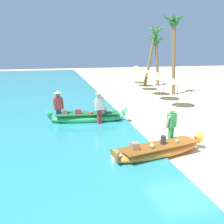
{
  "coord_description": "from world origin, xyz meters",
  "views": [
    {
      "loc": [
        -5.04,
        -8.86,
        3.91
      ],
      "look_at": [
        -2.33,
        2.76,
        0.9
      ],
      "focal_mm": 41.72,
      "sensor_mm": 36.0,
      "label": 1
    }
  ],
  "objects_px": {
    "cooler_box": "(118,160)",
    "person_vendor_hatted": "(99,106)",
    "palm_tree_mid_cluster": "(155,38)",
    "palm_tree_tall_inland": "(156,45)",
    "palm_tree_leaning_seaward": "(173,30)",
    "person_vendor_assistant": "(58,105)",
    "person_tourist_customer": "(171,126)",
    "boat_green_midground": "(88,117)",
    "boat_orange_foreground": "(160,150)"
  },
  "relations": [
    {
      "from": "cooler_box",
      "to": "person_vendor_hatted",
      "type": "bearing_deg",
      "value": 76.49
    },
    {
      "from": "palm_tree_mid_cluster",
      "to": "cooler_box",
      "type": "relative_size",
      "value": 13.06
    },
    {
      "from": "person_vendor_hatted",
      "to": "palm_tree_tall_inland",
      "type": "distance_m",
      "value": 15.03
    },
    {
      "from": "palm_tree_leaning_seaward",
      "to": "person_vendor_hatted",
      "type": "bearing_deg",
      "value": -135.05
    },
    {
      "from": "palm_tree_tall_inland",
      "to": "cooler_box",
      "type": "relative_size",
      "value": 11.12
    },
    {
      "from": "palm_tree_tall_inland",
      "to": "person_vendor_hatted",
      "type": "bearing_deg",
      "value": -122.99
    },
    {
      "from": "person_vendor_assistant",
      "to": "palm_tree_mid_cluster",
      "type": "bearing_deg",
      "value": 49.79
    },
    {
      "from": "palm_tree_leaning_seaward",
      "to": "palm_tree_mid_cluster",
      "type": "xyz_separation_m",
      "value": [
        0.51,
        5.1,
        -0.44
      ]
    },
    {
      "from": "person_tourist_customer",
      "to": "person_vendor_assistant",
      "type": "distance_m",
      "value": 6.11
    },
    {
      "from": "boat_green_midground",
      "to": "palm_tree_leaning_seaward",
      "type": "relative_size",
      "value": 0.65
    },
    {
      "from": "boat_green_midground",
      "to": "palm_tree_leaning_seaward",
      "type": "distance_m",
      "value": 11.47
    },
    {
      "from": "person_vendor_assistant",
      "to": "palm_tree_tall_inland",
      "type": "relative_size",
      "value": 0.34
    },
    {
      "from": "person_vendor_assistant",
      "to": "palm_tree_tall_inland",
      "type": "bearing_deg",
      "value": 49.12
    },
    {
      "from": "boat_orange_foreground",
      "to": "palm_tree_mid_cluster",
      "type": "bearing_deg",
      "value": 69.0
    },
    {
      "from": "person_tourist_customer",
      "to": "palm_tree_mid_cluster",
      "type": "xyz_separation_m",
      "value": [
        5.73,
        16.17,
        3.78
      ]
    },
    {
      "from": "person_vendor_assistant",
      "to": "palm_tree_mid_cluster",
      "type": "relative_size",
      "value": 0.29
    },
    {
      "from": "boat_orange_foreground",
      "to": "palm_tree_leaning_seaward",
      "type": "height_order",
      "value": "palm_tree_leaning_seaward"
    },
    {
      "from": "boat_green_midground",
      "to": "palm_tree_tall_inland",
      "type": "height_order",
      "value": "palm_tree_tall_inland"
    },
    {
      "from": "palm_tree_leaning_seaward",
      "to": "cooler_box",
      "type": "height_order",
      "value": "palm_tree_leaning_seaward"
    },
    {
      "from": "boat_orange_foreground",
      "to": "person_vendor_hatted",
      "type": "distance_m",
      "value": 4.64
    },
    {
      "from": "boat_orange_foreground",
      "to": "palm_tree_mid_cluster",
      "type": "relative_size",
      "value": 0.65
    },
    {
      "from": "palm_tree_tall_inland",
      "to": "boat_orange_foreground",
      "type": "bearing_deg",
      "value": -111.58
    },
    {
      "from": "person_vendor_hatted",
      "to": "person_vendor_assistant",
      "type": "xyz_separation_m",
      "value": [
        -2.0,
        0.77,
        -0.02
      ]
    },
    {
      "from": "person_vendor_hatted",
      "to": "person_tourist_customer",
      "type": "xyz_separation_m",
      "value": [
        2.12,
        -3.74,
        -0.08
      ]
    },
    {
      "from": "person_vendor_hatted",
      "to": "person_vendor_assistant",
      "type": "bearing_deg",
      "value": 158.86
    },
    {
      "from": "boat_green_midground",
      "to": "palm_tree_tall_inland",
      "type": "xyz_separation_m",
      "value": [
        8.55,
        11.78,
        3.73
      ]
    },
    {
      "from": "boat_green_midground",
      "to": "cooler_box",
      "type": "distance_m",
      "value": 5.18
    },
    {
      "from": "boat_green_midground",
      "to": "person_vendor_hatted",
      "type": "distance_m",
      "value": 1.06
    },
    {
      "from": "person_vendor_assistant",
      "to": "palm_tree_mid_cluster",
      "type": "height_order",
      "value": "palm_tree_mid_cluster"
    },
    {
      "from": "person_vendor_hatted",
      "to": "palm_tree_mid_cluster",
      "type": "height_order",
      "value": "palm_tree_mid_cluster"
    },
    {
      "from": "boat_green_midground",
      "to": "person_vendor_assistant",
      "type": "xyz_separation_m",
      "value": [
        -1.47,
        0.21,
        0.69
      ]
    },
    {
      "from": "palm_tree_leaning_seaward",
      "to": "person_vendor_assistant",
      "type": "bearing_deg",
      "value": -144.94
    },
    {
      "from": "person_vendor_hatted",
      "to": "palm_tree_tall_inland",
      "type": "height_order",
      "value": "palm_tree_tall_inland"
    },
    {
      "from": "palm_tree_mid_cluster",
      "to": "cooler_box",
      "type": "bearing_deg",
      "value": -115.29
    },
    {
      "from": "palm_tree_leaning_seaward",
      "to": "palm_tree_mid_cluster",
      "type": "relative_size",
      "value": 1.08
    },
    {
      "from": "palm_tree_mid_cluster",
      "to": "boat_green_midground",
      "type": "bearing_deg",
      "value": -125.26
    },
    {
      "from": "boat_orange_foreground",
      "to": "person_tourist_customer",
      "type": "xyz_separation_m",
      "value": [
        0.71,
        0.61,
        0.68
      ]
    },
    {
      "from": "person_tourist_customer",
      "to": "person_vendor_assistant",
      "type": "xyz_separation_m",
      "value": [
        -4.12,
        4.51,
        0.06
      ]
    },
    {
      "from": "person_tourist_customer",
      "to": "boat_green_midground",
      "type": "bearing_deg",
      "value": 121.69
    },
    {
      "from": "person_vendor_assistant",
      "to": "palm_tree_leaning_seaward",
      "type": "bearing_deg",
      "value": 35.06
    },
    {
      "from": "person_vendor_hatted",
      "to": "palm_tree_tall_inland",
      "type": "xyz_separation_m",
      "value": [
        8.02,
        12.35,
        3.01
      ]
    },
    {
      "from": "palm_tree_leaning_seaward",
      "to": "cooler_box",
      "type": "relative_size",
      "value": 14.06
    },
    {
      "from": "boat_green_midground",
      "to": "boat_orange_foreground",
      "type": "bearing_deg",
      "value": -68.38
    },
    {
      "from": "person_vendor_hatted",
      "to": "person_vendor_assistant",
      "type": "height_order",
      "value": "person_vendor_hatted"
    },
    {
      "from": "person_vendor_hatted",
      "to": "palm_tree_mid_cluster",
      "type": "relative_size",
      "value": 0.29
    },
    {
      "from": "palm_tree_tall_inland",
      "to": "palm_tree_mid_cluster",
      "type": "bearing_deg",
      "value": 152.48
    },
    {
      "from": "boat_orange_foreground",
      "to": "palm_tree_leaning_seaward",
      "type": "bearing_deg",
      "value": 63.07
    },
    {
      "from": "boat_orange_foreground",
      "to": "palm_tree_tall_inland",
      "type": "relative_size",
      "value": 0.77
    },
    {
      "from": "palm_tree_leaning_seaward",
      "to": "boat_green_midground",
      "type": "bearing_deg",
      "value": -139.35
    },
    {
      "from": "boat_orange_foreground",
      "to": "palm_tree_tall_inland",
      "type": "height_order",
      "value": "palm_tree_tall_inland"
    }
  ]
}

